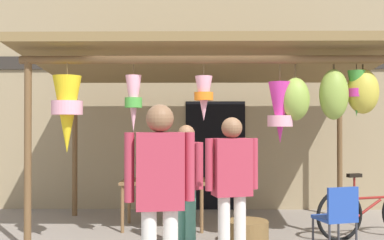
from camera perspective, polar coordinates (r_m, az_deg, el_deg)
The scene contains 10 objects.
shop_facade at distance 8.45m, azimuth 0.05°, elevation 3.63°, with size 12.07×0.29×4.38m.
market_stall_canopy at distance 6.44m, azimuth 2.70°, elevation 5.94°, with size 5.06×2.63×2.69m.
display_table at distance 6.89m, azimuth -3.62°, elevation -8.27°, with size 1.25×0.73×0.73m.
flower_heap_on_table at distance 6.89m, azimuth -3.70°, elevation -7.20°, with size 0.69×0.48×0.10m.
folding_chair at distance 5.72m, azimuth 18.06°, elevation -11.35°, with size 0.50×0.50×0.84m.
wicker_basket_by_table at distance 6.17m, azimuth 7.07°, elevation -13.94°, with size 0.56×0.56×0.30m, color brown.
parked_bicycle at distance 6.85m, azimuth 21.92°, elevation -10.84°, with size 1.69×0.61×0.92m.
vendor_in_orange at distance 3.82m, azimuth -4.12°, elevation -8.64°, with size 0.59×0.28×1.75m.
customer_foreground at distance 4.84m, azimuth 5.10°, elevation -7.69°, with size 0.57×0.32×1.65m.
shopper_by_bananas at distance 5.65m, azimuth -0.73°, elevation -7.23°, with size 0.42×0.48×1.57m.
Camera 1 is at (0.11, -5.77, 1.58)m, focal length 41.91 mm.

